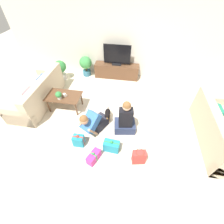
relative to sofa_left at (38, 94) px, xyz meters
The scene contains 18 objects.
ground_plane 2.50m from the sofa_left, 12.58° to the right, with size 16.00×16.00×0.00m, color beige.
wall_back 3.35m from the sofa_left, 40.73° to the left, with size 8.40×0.06×2.60m.
sofa_left is the anchor object (origin of this frame).
sofa_right 4.89m from the sofa_left, ahead, with size 0.84×2.03×0.84m.
coffee_table 0.89m from the sofa_left, ahead, with size 0.95×0.59×0.46m.
tv_console 2.78m from the sofa_left, 40.96° to the left, with size 1.59×0.39×0.51m.
tv 2.83m from the sofa_left, 40.96° to the left, with size 0.93×0.20×0.70m.
potted_plant_back_left 2.02m from the sofa_left, 61.64° to the left, with size 0.44×0.44×0.74m.
potted_plant_corner_left 1.38m from the sofa_left, 83.89° to the left, with size 0.42×0.42×0.70m.
person_kneeling 2.09m from the sofa_left, 23.34° to the right, with size 0.63×0.81×0.78m.
person_sitting 2.75m from the sofa_left, 13.87° to the right, with size 0.58×0.54×0.98m.
dog 2.21m from the sofa_left, 10.16° to the right, with size 0.18×0.48×0.34m.
gift_box_a 2.65m from the sofa_left, 37.30° to the right, with size 0.28×0.38×0.27m.
gift_box_b 2.10m from the sofa_left, 37.63° to the right, with size 0.25×0.18×0.35m.
gift_box_c 2.76m from the sofa_left, 27.79° to the right, with size 0.37×0.22×0.33m.
gift_bag_a 3.40m from the sofa_left, 25.89° to the right, with size 0.30×0.21×0.38m.
mug 0.97m from the sofa_left, ahead, with size 0.12×0.08×0.09m.
tabletop_plant 0.91m from the sofa_left, 17.00° to the right, with size 0.17×0.17×0.22m.
Camera 1 is at (0.33, -2.57, 3.09)m, focal length 24.00 mm.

